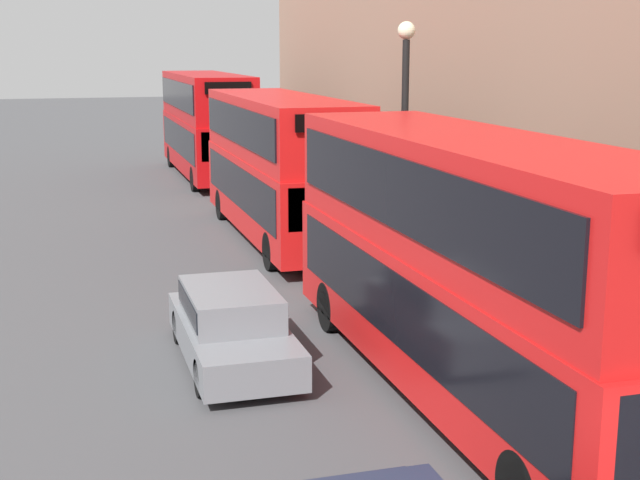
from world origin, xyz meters
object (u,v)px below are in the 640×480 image
(bus_third_in_queue, at_px, (206,121))
(pedestrian, at_px, (567,330))
(bus_leading, at_px, (471,257))
(bus_second_in_queue, at_px, (280,161))
(car_hatchback, at_px, (232,324))

(bus_third_in_queue, xyz_separation_m, pedestrian, (2.14, -25.99, -1.67))
(bus_leading, xyz_separation_m, pedestrian, (2.14, 0.48, -1.56))
(bus_leading, distance_m, bus_third_in_queue, 26.48)
(pedestrian, bearing_deg, bus_leading, -167.23)
(bus_second_in_queue, bearing_deg, pedestrian, -80.19)
(bus_leading, relative_size, bus_second_in_queue, 1.07)
(pedestrian, bearing_deg, bus_second_in_queue, 99.81)
(pedestrian, bearing_deg, car_hatchback, 158.15)
(bus_leading, bearing_deg, bus_second_in_queue, 90.00)
(car_hatchback, height_order, pedestrian, pedestrian)
(bus_third_in_queue, relative_size, car_hatchback, 2.45)
(car_hatchback, bearing_deg, pedestrian, -21.85)
(bus_second_in_queue, distance_m, pedestrian, 12.63)
(bus_third_in_queue, xyz_separation_m, car_hatchback, (-3.40, -23.77, -1.75))
(bus_second_in_queue, bearing_deg, bus_leading, -90.00)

